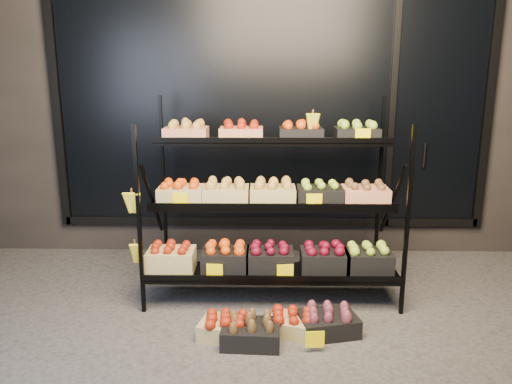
{
  "coord_description": "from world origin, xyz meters",
  "views": [
    {
      "loc": [
        -0.06,
        -3.46,
        1.88
      ],
      "look_at": [
        -0.13,
        0.55,
        0.9
      ],
      "focal_mm": 35.0,
      "sensor_mm": 36.0,
      "label": 1
    }
  ],
  "objects_px": {
    "display_rack": "(271,204)",
    "floor_crate_midleft": "(251,331)",
    "floor_crate_left": "(226,326)",
    "floor_crate_midright": "(293,322)"
  },
  "relations": [
    {
      "from": "display_rack",
      "to": "floor_crate_left",
      "type": "distance_m",
      "value": 1.12
    },
    {
      "from": "floor_crate_midleft",
      "to": "floor_crate_midright",
      "type": "distance_m",
      "value": 0.34
    },
    {
      "from": "floor_crate_midleft",
      "to": "display_rack",
      "type": "bearing_deg",
      "value": 83.57
    },
    {
      "from": "floor_crate_midleft",
      "to": "floor_crate_midright",
      "type": "bearing_deg",
      "value": 29.43
    },
    {
      "from": "display_rack",
      "to": "floor_crate_midleft",
      "type": "distance_m",
      "value": 1.13
    },
    {
      "from": "display_rack",
      "to": "floor_crate_midright",
      "type": "height_order",
      "value": "display_rack"
    },
    {
      "from": "display_rack",
      "to": "floor_crate_midleft",
      "type": "bearing_deg",
      "value": -99.2
    },
    {
      "from": "display_rack",
      "to": "floor_crate_midright",
      "type": "distance_m",
      "value": 1.03
    },
    {
      "from": "floor_crate_midleft",
      "to": "floor_crate_midright",
      "type": "xyz_separation_m",
      "value": [
        0.3,
        0.15,
        -0.01
      ]
    },
    {
      "from": "floor_crate_left",
      "to": "display_rack",
      "type": "bearing_deg",
      "value": 81.08
    }
  ]
}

